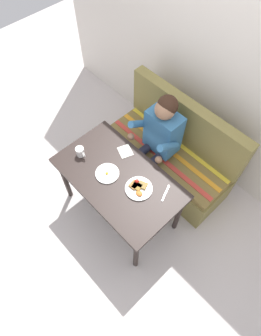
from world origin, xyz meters
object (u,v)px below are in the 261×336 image
object	(u,v)px
plate_breakfast	(138,188)
napkin	(125,151)
person	(158,137)
fork	(166,193)
couch	(170,155)
coffee_mug	(80,152)
table	(119,181)
plate_eggs	(107,173)

from	to	relation	value
plate_breakfast	napkin	world-z (taller)	plate_breakfast
person	fork	world-z (taller)	person
couch	coffee_mug	xyz separation A→B (m)	(-0.43, -0.86, 0.45)
couch	fork	distance (m)	0.81
table	plate_eggs	bearing A→B (deg)	-151.07
plate_breakfast	couch	bearing A→B (deg)	106.26
table	napkin	bearing A→B (deg)	124.95
napkin	plate_breakfast	bearing A→B (deg)	-26.67
table	napkin	xyz separation A→B (m)	(-0.17, 0.24, 0.09)
couch	fork	bearing A→B (deg)	-54.77
plate_breakfast	fork	distance (m)	0.24
table	plate_breakfast	size ratio (longest dim) A/B	4.96
table	fork	distance (m)	0.46
coffee_mug	fork	world-z (taller)	coffee_mug
napkin	fork	bearing A→B (deg)	-4.66
person	napkin	size ratio (longest dim) A/B	8.73
fork	couch	bearing A→B (deg)	103.45
coffee_mug	plate_breakfast	bearing A→B (deg)	12.72
person	plate_eggs	distance (m)	0.64
couch	napkin	size ratio (longest dim) A/B	10.37
coffee_mug	plate_eggs	bearing A→B (deg)	7.22
person	fork	distance (m)	0.62
couch	plate_eggs	bearing A→B (deg)	-96.60
couch	person	bearing A→B (deg)	-111.82
plate_eggs	napkin	world-z (taller)	plate_eggs
plate_breakfast	coffee_mug	size ratio (longest dim) A/B	2.05
table	fork	bearing A→B (deg)	25.23
table	couch	distance (m)	0.83
plate_eggs	table	bearing A→B (deg)	28.93
plate_breakfast	person	bearing A→B (deg)	117.28
coffee_mug	napkin	distance (m)	0.43
plate_eggs	fork	size ratio (longest dim) A/B	1.29
person	fork	xyz separation A→B (m)	(0.48, -0.40, -0.01)
person	plate_breakfast	bearing A→B (deg)	-62.72
couch	coffee_mug	bearing A→B (deg)	-116.51
fork	person	bearing A→B (deg)	118.22
couch	person	xyz separation A→B (m)	(-0.07, -0.17, 0.41)
person	coffee_mug	size ratio (longest dim) A/B	10.27
person	plate_breakfast	distance (m)	0.61
plate_breakfast	napkin	bearing A→B (deg)	153.33
napkin	couch	bearing A→B (deg)	72.52
coffee_mug	fork	xyz separation A→B (m)	(0.83, 0.29, -0.05)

